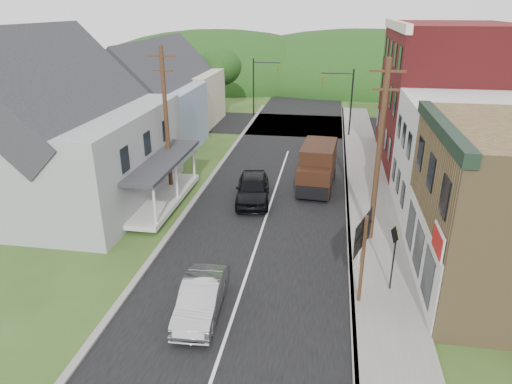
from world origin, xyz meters
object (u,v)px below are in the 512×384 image
at_px(delivery_van, 317,167).
at_px(warning_sign, 394,249).
at_px(silver_sedan, 201,299).
at_px(dark_sedan, 253,189).
at_px(route_sign_cluster, 363,247).

bearing_deg(delivery_van, warning_sign, -68.61).
bearing_deg(warning_sign, silver_sedan, -174.73).
bearing_deg(dark_sedan, delivery_van, 29.75).
distance_m(silver_sedan, route_sign_cluster, 6.50).
distance_m(dark_sedan, delivery_van, 4.74).
xyz_separation_m(route_sign_cluster, warning_sign, (1.34, 1.03, -0.55)).
height_order(delivery_van, warning_sign, warning_sign).
xyz_separation_m(delivery_van, route_sign_cluster, (2.14, -12.28, 1.12)).
distance_m(dark_sedan, warning_sign, 11.14).
bearing_deg(warning_sign, delivery_van, 92.02).
bearing_deg(warning_sign, route_sign_cluster, -157.59).
xyz_separation_m(dark_sedan, warning_sign, (7.21, -8.41, 1.18)).
bearing_deg(route_sign_cluster, silver_sedan, -144.94).
relative_size(dark_sedan, warning_sign, 1.68).
height_order(silver_sedan, dark_sedan, dark_sedan).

